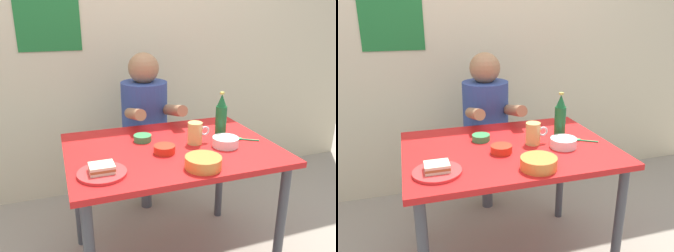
{
  "view_description": "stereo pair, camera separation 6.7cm",
  "coord_description": "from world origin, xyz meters",
  "views": [
    {
      "loc": [
        -0.56,
        -1.56,
        1.42
      ],
      "look_at": [
        0.0,
        0.05,
        0.84
      ],
      "focal_mm": 35.88,
      "sensor_mm": 36.0,
      "label": 1
    },
    {
      "loc": [
        -0.5,
        -1.59,
        1.42
      ],
      "look_at": [
        0.0,
        0.05,
        0.84
      ],
      "focal_mm": 35.88,
      "sensor_mm": 36.0,
      "label": 2
    }
  ],
  "objects": [
    {
      "name": "beer_mug",
      "position": [
        0.14,
        -0.0,
        0.8
      ],
      "size": [
        0.13,
        0.08,
        0.12
      ],
      "color": "#D1BC66",
      "rests_on": "dining_table"
    },
    {
      "name": "sandwich",
      "position": [
        -0.4,
        -0.21,
        0.77
      ],
      "size": [
        0.11,
        0.09,
        0.04
      ],
      "color": "beige",
      "rests_on": "plate_orange"
    },
    {
      "name": "spoon",
      "position": [
        0.42,
        -0.04,
        0.75
      ],
      "size": [
        0.11,
        0.07,
        0.01
      ],
      "color": "#26A559",
      "rests_on": "dining_table"
    },
    {
      "name": "rice_bowl_white",
      "position": [
        0.28,
        -0.09,
        0.77
      ],
      "size": [
        0.14,
        0.14,
        0.05
      ],
      "color": "silver",
      "rests_on": "dining_table"
    },
    {
      "name": "plate_orange",
      "position": [
        -0.4,
        -0.21,
        0.75
      ],
      "size": [
        0.22,
        0.22,
        0.01
      ],
      "primitive_type": "cylinder",
      "color": "red",
      "rests_on": "dining_table"
    },
    {
      "name": "beer_bottle",
      "position": [
        0.32,
        0.05,
        0.86
      ],
      "size": [
        0.06,
        0.06,
        0.26
      ],
      "color": "#19602D",
      "rests_on": "dining_table"
    },
    {
      "name": "soup_bowl_orange",
      "position": [
        0.05,
        -0.29,
        0.77
      ],
      "size": [
        0.17,
        0.17,
        0.05
      ],
      "color": "orange",
      "rests_on": "dining_table"
    },
    {
      "name": "dip_bowl_green",
      "position": [
        -0.12,
        0.13,
        0.76
      ],
      "size": [
        0.1,
        0.1,
        0.03
      ],
      "color": "#388C4C",
      "rests_on": "dining_table"
    },
    {
      "name": "wall_back",
      "position": [
        -0.0,
        1.05,
        1.3
      ],
      "size": [
        4.4,
        0.09,
        2.6
      ],
      "color": "beige",
      "rests_on": "ground"
    },
    {
      "name": "dining_table",
      "position": [
        0.0,
        0.0,
        0.65
      ],
      "size": [
        1.1,
        0.8,
        0.74
      ],
      "color": "red",
      "rests_on": "ground"
    },
    {
      "name": "person_seated",
      "position": [
        0.03,
        0.62,
        0.77
      ],
      "size": [
        0.33,
        0.56,
        0.72
      ],
      "color": "#33478C",
      "rests_on": "stool"
    },
    {
      "name": "stool",
      "position": [
        0.03,
        0.63,
        0.35
      ],
      "size": [
        0.34,
        0.34,
        0.45
      ],
      "color": "#4C4C51",
      "rests_on": "ground"
    },
    {
      "name": "sauce_bowl_chili",
      "position": [
        -0.06,
        -0.07,
        0.76
      ],
      "size": [
        0.11,
        0.11,
        0.04
      ],
      "color": "red",
      "rests_on": "dining_table"
    }
  ]
}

